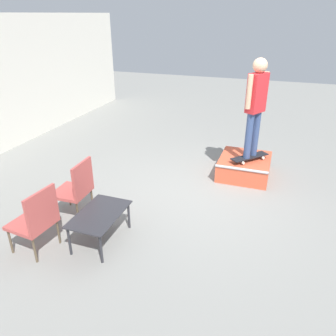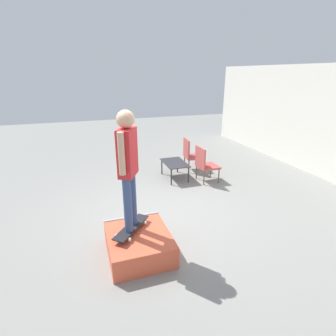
# 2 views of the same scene
# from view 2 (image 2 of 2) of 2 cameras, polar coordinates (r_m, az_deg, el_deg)

# --- Properties ---
(ground_plane) EXTENTS (24.00, 24.00, 0.00)m
(ground_plane) POSITION_cam_2_polar(r_m,az_deg,el_deg) (5.54, -1.65, -9.90)
(ground_plane) COLOR gray
(skate_ramp_box) EXTENTS (1.11, 0.98, 0.39)m
(skate_ramp_box) POSITION_cam_2_polar(r_m,az_deg,el_deg) (4.40, -6.36, -16.05)
(skate_ramp_box) COLOR #DB5638
(skate_ramp_box) RESTS_ON ground_plane
(skateboard_on_ramp) EXTENTS (0.74, 0.69, 0.07)m
(skateboard_on_ramp) POSITION_cam_2_polar(r_m,az_deg,el_deg) (4.32, -7.95, -12.67)
(skateboard_on_ramp) COLOR black
(skateboard_on_ramp) RESTS_ON skate_ramp_box
(person_skater) EXTENTS (0.51, 0.36, 1.84)m
(person_skater) POSITION_cam_2_polar(r_m,az_deg,el_deg) (3.84, -8.74, 1.39)
(person_skater) COLOR #384C7A
(person_skater) RESTS_ON skateboard_on_ramp
(coffee_table) EXTENTS (0.93, 0.58, 0.46)m
(coffee_table) POSITION_cam_2_polar(r_m,az_deg,el_deg) (7.16, 1.47, 0.81)
(coffee_table) COLOR #2D2D33
(coffee_table) RESTS_ON ground_plane
(patio_chair_left) EXTENTS (0.57, 0.57, 0.96)m
(patio_chair_left) POSITION_cam_2_polar(r_m,az_deg,el_deg) (7.78, 4.99, 3.18)
(patio_chair_left) COLOR brown
(patio_chair_left) RESTS_ON ground_plane
(patio_chair_right) EXTENTS (0.54, 0.54, 0.96)m
(patio_chair_right) POSITION_cam_2_polar(r_m,az_deg,el_deg) (6.98, 7.99, 1.06)
(patio_chair_right) COLOR brown
(patio_chair_right) RESTS_ON ground_plane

